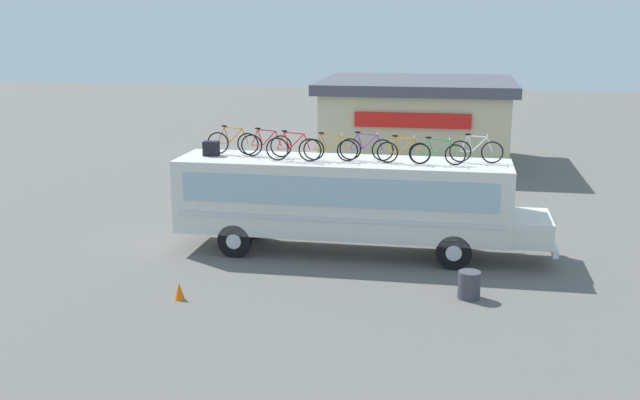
{
  "coord_description": "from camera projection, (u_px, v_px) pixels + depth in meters",
  "views": [
    {
      "loc": [
        3.53,
        -23.43,
        7.45
      ],
      "look_at": [
        -0.71,
        0.0,
        1.72
      ],
      "focal_mm": 42.67,
      "sensor_mm": 36.0,
      "label": 1
    }
  ],
  "objects": [
    {
      "name": "rooftop_bicycle_8",
      "position": [
        476.0,
        151.0,
        23.54
      ],
      "size": [
        1.66,
        0.44,
        0.91
      ],
      "color": "black",
      "rests_on": "bus"
    },
    {
      "name": "rooftop_bicycle_4",
      "position": [
        330.0,
        149.0,
        23.87
      ],
      "size": [
        1.76,
        0.44,
        0.91
      ],
      "color": "black",
      "rests_on": "bus"
    },
    {
      "name": "trash_bin",
      "position": [
        469.0,
        285.0,
        20.63
      ],
      "size": [
        0.61,
        0.61,
        0.76
      ],
      "primitive_type": "cylinder",
      "color": "#3F3F47",
      "rests_on": "ground"
    },
    {
      "name": "roadside_building",
      "position": [
        417.0,
        120.0,
        39.78
      ],
      "size": [
        9.85,
        8.67,
        4.32
      ],
      "color": "beige",
      "rests_on": "ground"
    },
    {
      "name": "luggage_bag_1",
      "position": [
        211.0,
        148.0,
        24.81
      ],
      "size": [
        0.48,
        0.35,
        0.47
      ],
      "primitive_type": "cube",
      "color": "black",
      "rests_on": "bus"
    },
    {
      "name": "traffic_cone",
      "position": [
        179.0,
        291.0,
        20.56
      ],
      "size": [
        0.28,
        0.28,
        0.48
      ],
      "primitive_type": "cone",
      "color": "orange",
      "rests_on": "ground"
    },
    {
      "name": "rooftop_bicycle_6",
      "position": [
        403.0,
        152.0,
        23.44
      ],
      "size": [
        1.66,
        0.44,
        0.89
      ],
      "color": "black",
      "rests_on": "bus"
    },
    {
      "name": "rooftop_bicycle_1",
      "position": [
        233.0,
        142.0,
        24.98
      ],
      "size": [
        1.75,
        0.44,
        0.97
      ],
      "color": "black",
      "rests_on": "bus"
    },
    {
      "name": "rooftop_bicycle_5",
      "position": [
        366.0,
        148.0,
        23.91
      ],
      "size": [
        1.73,
        0.44,
        0.93
      ],
      "color": "black",
      "rests_on": "bus"
    },
    {
      "name": "bus",
      "position": [
        348.0,
        198.0,
        24.3
      ],
      "size": [
        11.94,
        2.5,
        3.05
      ],
      "color": "silver",
      "rests_on": "ground"
    },
    {
      "name": "ground_plane",
      "position": [
        342.0,
        252.0,
        24.77
      ],
      "size": [
        120.0,
        120.0,
        0.0
      ],
      "primitive_type": "plane",
      "color": "#605E59"
    },
    {
      "name": "rooftop_bicycle_3",
      "position": [
        293.0,
        148.0,
        23.81
      ],
      "size": [
        1.79,
        0.44,
        0.97
      ],
      "color": "black",
      "rests_on": "bus"
    },
    {
      "name": "rooftop_bicycle_7",
      "position": [
        438.0,
        153.0,
        23.24
      ],
      "size": [
        1.71,
        0.44,
        0.86
      ],
      "color": "black",
      "rests_on": "bus"
    },
    {
      "name": "rooftop_bicycle_2",
      "position": [
        266.0,
        145.0,
        24.57
      ],
      "size": [
        1.69,
        0.44,
        0.95
      ],
      "color": "black",
      "rests_on": "bus"
    }
  ]
}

